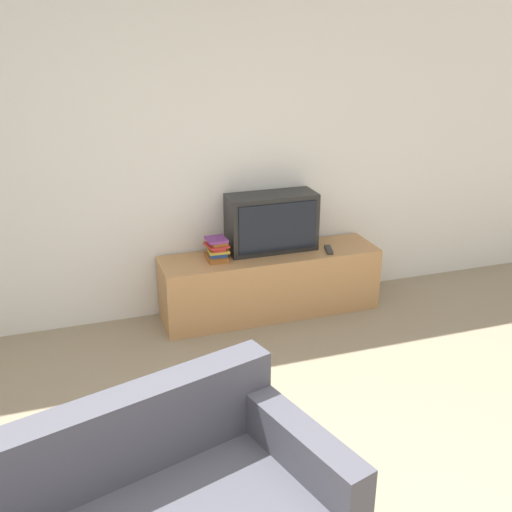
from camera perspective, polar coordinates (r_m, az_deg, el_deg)
name	(u,v)px	position (r m, az deg, el deg)	size (l,w,h in m)	color
wall_back	(162,158)	(4.68, -8.93, 9.23)	(9.00, 0.06, 2.60)	white
tv_stand	(270,283)	(4.93, 1.36, -2.59)	(1.79, 0.46, 0.52)	tan
television	(272,222)	(4.84, 1.51, 3.23)	(0.72, 0.30, 0.47)	black
book_stack	(217,249)	(4.70, -3.72, 0.67)	(0.19, 0.22, 0.17)	#995623
remote_on_stand	(329,250)	(4.91, 6.94, 0.60)	(0.09, 0.18, 0.02)	#2D2D2D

